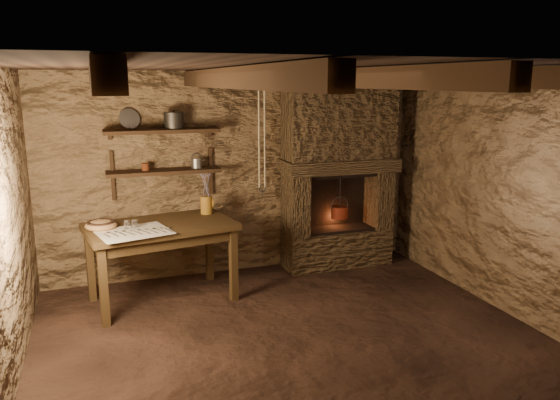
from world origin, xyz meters
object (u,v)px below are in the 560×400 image
object	(u,v)px
iron_stockpot	(174,121)
red_pot	(340,211)
stoneware_jug	(206,196)
wooden_bowl	(101,225)
work_table	(162,260)

from	to	relation	value
iron_stockpot	red_pot	world-z (taller)	iron_stockpot
iron_stockpot	stoneware_jug	bearing A→B (deg)	-42.76
stoneware_jug	wooden_bowl	bearing A→B (deg)	-150.68
red_pot	stoneware_jug	bearing A→B (deg)	-175.12
stoneware_jug	red_pot	distance (m)	1.73
iron_stockpot	red_pot	xyz separation A→B (m)	(1.98, -0.12, -1.15)
work_table	iron_stockpot	world-z (taller)	iron_stockpot
wooden_bowl	iron_stockpot	world-z (taller)	iron_stockpot
stoneware_jug	wooden_bowl	world-z (taller)	stoneware_jug
wooden_bowl	iron_stockpot	size ratio (longest dim) A/B	1.44
stoneware_jug	wooden_bowl	distance (m)	1.18
wooden_bowl	red_pot	size ratio (longest dim) A/B	0.57
wooden_bowl	red_pot	xyz separation A→B (m)	(2.82, 0.44, -0.18)
stoneware_jug	iron_stockpot	world-z (taller)	iron_stockpot
work_table	red_pot	size ratio (longest dim) A/B	2.96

